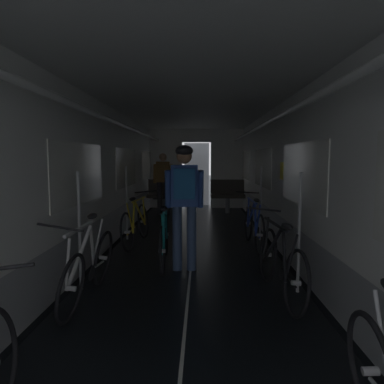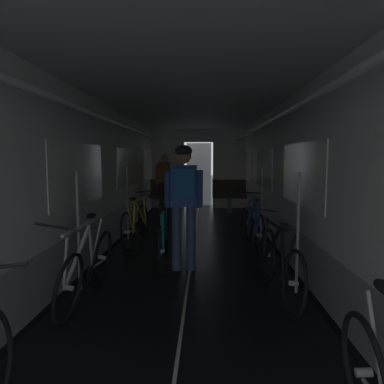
{
  "view_description": "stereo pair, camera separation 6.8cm",
  "coord_description": "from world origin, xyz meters",
  "px_view_note": "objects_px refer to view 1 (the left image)",
  "views": [
    {
      "loc": [
        0.14,
        -1.87,
        1.55
      ],
      "look_at": [
        0.0,
        3.7,
        1.01
      ],
      "focal_mm": 32.72,
      "sensor_mm": 36.0,
      "label": 1
    },
    {
      "loc": [
        0.21,
        -1.87,
        1.55
      ],
      "look_at": [
        0.0,
        3.7,
        1.01
      ],
      "focal_mm": 32.72,
      "sensor_mm": 36.0,
      "label": 2
    }
  ],
  "objects_px": {
    "bicycle_blue": "(254,226)",
    "bicycle_white": "(89,266)",
    "bench_seat_far_left": "(164,193)",
    "bicycle_black": "(280,263)",
    "bench_seat_far_right": "(227,193)",
    "person_standing_near_bench": "(163,179)",
    "bicycle_teal_in_aisle": "(164,239)",
    "bicycle_yellow": "(136,224)",
    "person_cyclist_aisle": "(184,194)"
  },
  "relations": [
    {
      "from": "bicycle_black",
      "to": "person_standing_near_bench",
      "type": "distance_m",
      "value": 6.07
    },
    {
      "from": "bicycle_blue",
      "to": "person_standing_near_bench",
      "type": "relative_size",
      "value": 1.0
    },
    {
      "from": "bench_seat_far_left",
      "to": "bicycle_black",
      "type": "xyz_separation_m",
      "value": [
        1.93,
        -6.1,
        -0.19
      ]
    },
    {
      "from": "bench_seat_far_right",
      "to": "bicycle_yellow",
      "type": "xyz_separation_m",
      "value": [
        -1.92,
        -3.79,
        -0.19
      ]
    },
    {
      "from": "bicycle_teal_in_aisle",
      "to": "person_cyclist_aisle",
      "type": "bearing_deg",
      "value": -40.8
    },
    {
      "from": "person_cyclist_aisle",
      "to": "bicycle_blue",
      "type": "bearing_deg",
      "value": 47.93
    },
    {
      "from": "bench_seat_far_left",
      "to": "person_standing_near_bench",
      "type": "distance_m",
      "value": 0.55
    },
    {
      "from": "bench_seat_far_right",
      "to": "bicycle_teal_in_aisle",
      "type": "relative_size",
      "value": 0.58
    },
    {
      "from": "bicycle_yellow",
      "to": "person_standing_near_bench",
      "type": "xyz_separation_m",
      "value": [
        0.12,
        3.41,
        0.59
      ]
    },
    {
      "from": "bicycle_blue",
      "to": "bicycle_yellow",
      "type": "xyz_separation_m",
      "value": [
        -2.08,
        0.17,
        -0.0
      ]
    },
    {
      "from": "bench_seat_far_left",
      "to": "bicycle_teal_in_aisle",
      "type": "height_order",
      "value": "bench_seat_far_left"
    },
    {
      "from": "bicycle_blue",
      "to": "bicycle_white",
      "type": "xyz_separation_m",
      "value": [
        -2.13,
        -2.32,
        -0.0
      ]
    },
    {
      "from": "person_cyclist_aisle",
      "to": "person_standing_near_bench",
      "type": "bearing_deg",
      "value": 99.57
    },
    {
      "from": "bicycle_blue",
      "to": "person_standing_near_bench",
      "type": "height_order",
      "value": "person_standing_near_bench"
    },
    {
      "from": "bicycle_white",
      "to": "bicycle_teal_in_aisle",
      "type": "height_order",
      "value": "bicycle_white"
    },
    {
      "from": "bench_seat_far_right",
      "to": "person_cyclist_aisle",
      "type": "bearing_deg",
      "value": -100.64
    },
    {
      "from": "bicycle_yellow",
      "to": "bicycle_black",
      "type": "distance_m",
      "value": 3.09
    },
    {
      "from": "bicycle_white",
      "to": "person_standing_near_bench",
      "type": "height_order",
      "value": "person_standing_near_bench"
    },
    {
      "from": "person_cyclist_aisle",
      "to": "person_standing_near_bench",
      "type": "distance_m",
      "value": 4.91
    },
    {
      "from": "bicycle_white",
      "to": "bicycle_yellow",
      "type": "distance_m",
      "value": 2.48
    },
    {
      "from": "bench_seat_far_right",
      "to": "person_cyclist_aisle",
      "type": "relative_size",
      "value": 0.57
    },
    {
      "from": "bench_seat_far_right",
      "to": "person_standing_near_bench",
      "type": "xyz_separation_m",
      "value": [
        -1.8,
        -0.38,
        0.41
      ]
    },
    {
      "from": "bench_seat_far_right",
      "to": "person_standing_near_bench",
      "type": "distance_m",
      "value": 1.88
    },
    {
      "from": "bicycle_yellow",
      "to": "person_cyclist_aisle",
      "type": "height_order",
      "value": "person_cyclist_aisle"
    },
    {
      "from": "bicycle_white",
      "to": "bicycle_teal_in_aisle",
      "type": "distance_m",
      "value": 1.49
    },
    {
      "from": "bicycle_yellow",
      "to": "bicycle_teal_in_aisle",
      "type": "distance_m",
      "value": 1.32
    },
    {
      "from": "bicycle_white",
      "to": "person_cyclist_aisle",
      "type": "height_order",
      "value": "person_cyclist_aisle"
    },
    {
      "from": "person_cyclist_aisle",
      "to": "person_standing_near_bench",
      "type": "height_order",
      "value": "person_cyclist_aisle"
    },
    {
      "from": "bicycle_blue",
      "to": "bicycle_white",
      "type": "height_order",
      "value": "bicycle_white"
    },
    {
      "from": "bicycle_yellow",
      "to": "bicycle_blue",
      "type": "bearing_deg",
      "value": -4.57
    },
    {
      "from": "person_standing_near_bench",
      "to": "person_cyclist_aisle",
      "type": "bearing_deg",
      "value": -80.43
    },
    {
      "from": "bicycle_blue",
      "to": "bicycle_white",
      "type": "distance_m",
      "value": 3.15
    },
    {
      "from": "bicycle_white",
      "to": "bicycle_yellow",
      "type": "bearing_deg",
      "value": 88.81
    },
    {
      "from": "bench_seat_far_right",
      "to": "bicycle_black",
      "type": "xyz_separation_m",
      "value": [
        0.13,
        -6.1,
        -0.19
      ]
    },
    {
      "from": "bicycle_white",
      "to": "bicycle_yellow",
      "type": "height_order",
      "value": "bicycle_white"
    },
    {
      "from": "bench_seat_far_right",
      "to": "bicycle_yellow",
      "type": "bearing_deg",
      "value": -116.88
    },
    {
      "from": "person_cyclist_aisle",
      "to": "bicycle_teal_in_aisle",
      "type": "xyz_separation_m",
      "value": [
        -0.31,
        0.27,
        -0.69
      ]
    },
    {
      "from": "bicycle_teal_in_aisle",
      "to": "person_standing_near_bench",
      "type": "relative_size",
      "value": 1.0
    },
    {
      "from": "bicycle_black",
      "to": "bicycle_blue",
      "type": "bearing_deg",
      "value": 89.31
    },
    {
      "from": "bench_seat_far_left",
      "to": "bench_seat_far_right",
      "type": "bearing_deg",
      "value": 0.0
    },
    {
      "from": "bicycle_teal_in_aisle",
      "to": "bicycle_white",
      "type": "bearing_deg",
      "value": -117.35
    },
    {
      "from": "person_cyclist_aisle",
      "to": "bicycle_white",
      "type": "bearing_deg",
      "value": -133.24
    },
    {
      "from": "bicycle_blue",
      "to": "bicycle_yellow",
      "type": "bearing_deg",
      "value": 175.43
    },
    {
      "from": "bench_seat_far_left",
      "to": "bicycle_blue",
      "type": "xyz_separation_m",
      "value": [
        1.96,
        -3.95,
        -0.18
      ]
    },
    {
      "from": "bicycle_yellow",
      "to": "person_cyclist_aisle",
      "type": "distance_m",
      "value": 1.84
    },
    {
      "from": "bicycle_black",
      "to": "person_standing_near_bench",
      "type": "xyz_separation_m",
      "value": [
        -1.93,
        5.72,
        0.59
      ]
    },
    {
      "from": "bicycle_blue",
      "to": "bench_seat_far_left",
      "type": "bearing_deg",
      "value": 116.36
    },
    {
      "from": "bicycle_white",
      "to": "bicycle_black",
      "type": "xyz_separation_m",
      "value": [
        2.11,
        0.18,
        0.0
      ]
    },
    {
      "from": "bench_seat_far_left",
      "to": "bicycle_blue",
      "type": "distance_m",
      "value": 4.42
    },
    {
      "from": "person_cyclist_aisle",
      "to": "bicycle_teal_in_aisle",
      "type": "distance_m",
      "value": 0.8
    }
  ]
}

